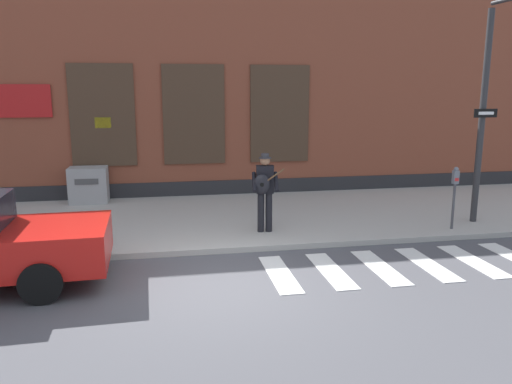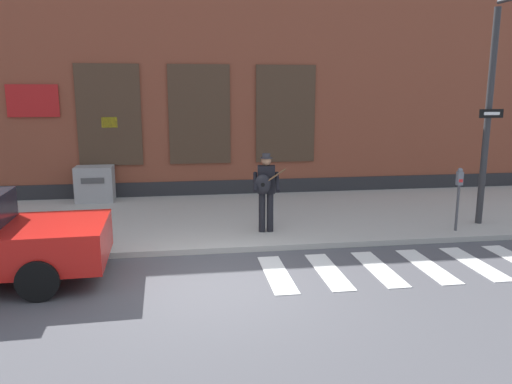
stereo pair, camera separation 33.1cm
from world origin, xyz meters
The scene contains 7 objects.
ground_plane centered at (0.00, 0.00, 0.00)m, with size 160.00×160.00×0.00m, color #4C4C51.
sidewalk centered at (0.00, 4.28, 0.06)m, with size 28.00×5.34×0.12m.
building_backdrop centered at (0.00, 8.94, 3.57)m, with size 28.00×4.06×7.14m.
crosswalk centered at (3.46, 0.31, 0.01)m, with size 5.20×1.90×0.01m.
busker centered at (1.26, 2.65, 1.12)m, with size 0.72×0.58×1.76m.
parking_meter centered at (5.53, 2.11, 1.06)m, with size 0.13×0.11×1.44m.
utility_box centered at (-3.03, 6.50, 0.62)m, with size 1.04×0.71×1.01m.
Camera 1 is at (-0.88, -7.94, 3.23)m, focal length 35.00 mm.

